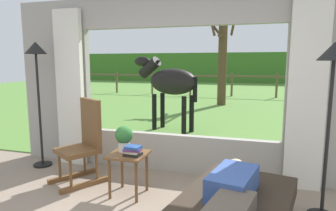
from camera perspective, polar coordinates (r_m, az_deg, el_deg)
The scene contains 15 objects.
back_wall_with_window at distance 4.22m, azimuth 1.80°, elevation 3.55°, with size 5.20×0.12×2.55m.
curtain_panel_left at distance 4.82m, azimuth -18.49°, elevation 3.13°, with size 0.44×0.10×2.40m, color silver.
curtain_panel_right at distance 3.99m, azimuth 25.38°, elevation 1.76°, with size 0.44×0.10×2.40m, color silver.
outdoor_pasture_lawn at distance 15.09m, azimuth 12.49°, elevation 2.09°, with size 36.00×21.68×0.02m, color #568438.
distant_hill_ridge at distance 24.83m, azimuth 14.30°, elevation 7.16°, with size 36.00×2.00×2.40m, color #3B6E26.
reclining_person at distance 2.61m, azimuth 12.17°, elevation -16.33°, with size 0.46×1.43×0.22m.
rocking_chair at distance 4.13m, azimuth -15.99°, elevation -6.80°, with size 0.75×0.82×1.12m.
side_table at distance 3.63m, azimuth -7.71°, elevation -10.64°, with size 0.44×0.44×0.52m.
potted_plant at distance 3.64m, azimuth -8.56°, elevation -6.07°, with size 0.22×0.22×0.32m.
book_stack at distance 3.49m, azimuth -6.87°, elevation -8.76°, with size 0.21×0.17×0.12m.
floor_lamp_left at distance 4.84m, azimuth -24.20°, elevation 6.92°, with size 0.32×0.32×1.91m.
floor_lamp_right at distance 3.28m, azimuth 29.35°, elevation 4.70°, with size 0.32×0.32×1.80m.
horse at distance 6.79m, azimuth 0.34°, elevation 4.57°, with size 1.80×0.96×1.73m.
pasture_tree at distance 11.15m, azimuth 10.49°, elevation 9.16°, with size 1.17×1.20×3.54m.
pasture_fence_line at distance 14.19m, azimuth 12.33°, elevation 4.69°, with size 16.10×0.10×1.10m.
Camera 1 is at (1.08, -1.81, 1.60)m, focal length 31.32 mm.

